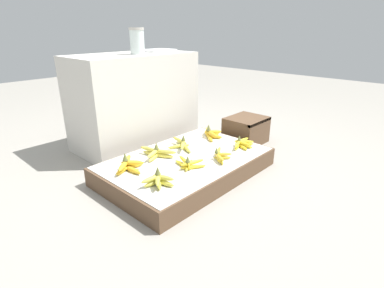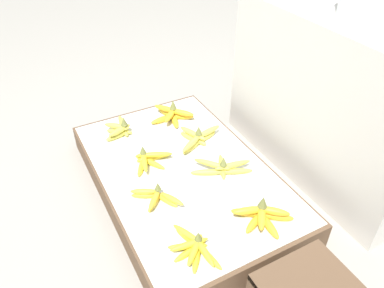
{
  "view_description": "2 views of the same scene",
  "coord_description": "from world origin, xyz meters",
  "px_view_note": "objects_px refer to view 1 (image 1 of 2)",
  "views": [
    {
      "loc": [
        -1.34,
        -1.3,
        0.95
      ],
      "look_at": [
        0.13,
        0.07,
        0.17
      ],
      "focal_mm": 28.0,
      "sensor_mm": 36.0,
      "label": 1
    },
    {
      "loc": [
        1.14,
        -0.56,
        1.24
      ],
      "look_at": [
        -0.14,
        0.12,
        0.13
      ],
      "focal_mm": 35.0,
      "sensor_mm": 36.0,
      "label": 2
    }
  ],
  "objects_px": {
    "banana_bunch_middle_midleft": "(156,153)",
    "banana_bunch_middle_midright": "(182,144)",
    "banana_bunch_front_left": "(158,180)",
    "banana_bunch_middle_right": "(211,134)",
    "glass_jar": "(137,41)",
    "foam_tray_white": "(158,50)",
    "banana_bunch_middle_left": "(128,165)",
    "banana_bunch_front_right": "(242,144)",
    "banana_bunch_front_midright": "(220,155)",
    "wooden_crate": "(246,130)",
    "banana_bunch_front_midleft": "(188,164)"
  },
  "relations": [
    {
      "from": "banana_bunch_front_midright",
      "to": "banana_bunch_front_right",
      "type": "relative_size",
      "value": 0.77
    },
    {
      "from": "banana_bunch_middle_right",
      "to": "banana_bunch_front_midright",
      "type": "bearing_deg",
      "value": -132.16
    },
    {
      "from": "banana_bunch_front_right",
      "to": "foam_tray_white",
      "type": "relative_size",
      "value": 0.91
    },
    {
      "from": "banana_bunch_front_right",
      "to": "banana_bunch_middle_right",
      "type": "bearing_deg",
      "value": 90.4
    },
    {
      "from": "banana_bunch_front_left",
      "to": "banana_bunch_middle_right",
      "type": "bearing_deg",
      "value": 19.42
    },
    {
      "from": "banana_bunch_middle_midright",
      "to": "banana_bunch_front_right",
      "type": "bearing_deg",
      "value": -44.5
    },
    {
      "from": "banana_bunch_middle_left",
      "to": "banana_bunch_middle_midright",
      "type": "bearing_deg",
      "value": 1.46
    },
    {
      "from": "banana_bunch_front_right",
      "to": "banana_bunch_middle_right",
      "type": "distance_m",
      "value": 0.29
    },
    {
      "from": "banana_bunch_front_midleft",
      "to": "banana_bunch_middle_left",
      "type": "distance_m",
      "value": 0.37
    },
    {
      "from": "banana_bunch_middle_midleft",
      "to": "banana_bunch_middle_right",
      "type": "xyz_separation_m",
      "value": [
        0.55,
        -0.02,
        0.0
      ]
    },
    {
      "from": "banana_bunch_middle_midright",
      "to": "foam_tray_white",
      "type": "xyz_separation_m",
      "value": [
        0.35,
        0.62,
        0.61
      ]
    },
    {
      "from": "banana_bunch_front_midright",
      "to": "glass_jar",
      "type": "relative_size",
      "value": 0.94
    },
    {
      "from": "banana_bunch_front_midright",
      "to": "banana_bunch_front_right",
      "type": "bearing_deg",
      "value": 4.24
    },
    {
      "from": "banana_bunch_front_midright",
      "to": "banana_bunch_middle_right",
      "type": "xyz_separation_m",
      "value": [
        0.28,
        0.31,
        0.01
      ]
    },
    {
      "from": "banana_bunch_middle_midleft",
      "to": "glass_jar",
      "type": "xyz_separation_m",
      "value": [
        0.29,
        0.51,
        0.7
      ]
    },
    {
      "from": "wooden_crate",
      "to": "banana_bunch_middle_right",
      "type": "distance_m",
      "value": 0.4
    },
    {
      "from": "foam_tray_white",
      "to": "banana_bunch_middle_left",
      "type": "bearing_deg",
      "value": -142.58
    },
    {
      "from": "wooden_crate",
      "to": "foam_tray_white",
      "type": "relative_size",
      "value": 1.26
    },
    {
      "from": "glass_jar",
      "to": "banana_bunch_middle_midleft",
      "type": "bearing_deg",
      "value": -119.21
    },
    {
      "from": "banana_bunch_front_midleft",
      "to": "banana_bunch_middle_right",
      "type": "bearing_deg",
      "value": 25.38
    },
    {
      "from": "banana_bunch_front_midleft",
      "to": "wooden_crate",
      "type": "bearing_deg",
      "value": 10.41
    },
    {
      "from": "banana_bunch_front_midleft",
      "to": "banana_bunch_middle_right",
      "type": "distance_m",
      "value": 0.58
    },
    {
      "from": "banana_bunch_front_right",
      "to": "banana_bunch_front_midleft",
      "type": "bearing_deg",
      "value": 175.06
    },
    {
      "from": "banana_bunch_middle_midleft",
      "to": "foam_tray_white",
      "type": "bearing_deg",
      "value": 46.53
    },
    {
      "from": "banana_bunch_front_midright",
      "to": "banana_bunch_middle_midleft",
      "type": "height_order",
      "value": "banana_bunch_middle_midleft"
    },
    {
      "from": "foam_tray_white",
      "to": "banana_bunch_middle_midright",
      "type": "bearing_deg",
      "value": -119.04
    },
    {
      "from": "wooden_crate",
      "to": "banana_bunch_middle_left",
      "type": "bearing_deg",
      "value": 175.87
    },
    {
      "from": "banana_bunch_front_right",
      "to": "banana_bunch_middle_midright",
      "type": "height_order",
      "value": "banana_bunch_middle_midright"
    },
    {
      "from": "banana_bunch_front_right",
      "to": "banana_bunch_middle_left",
      "type": "xyz_separation_m",
      "value": [
        -0.8,
        0.3,
        0.01
      ]
    },
    {
      "from": "wooden_crate",
      "to": "banana_bunch_front_left",
      "type": "relative_size",
      "value": 2.1
    },
    {
      "from": "banana_bunch_middle_midleft",
      "to": "banana_bunch_middle_midright",
      "type": "distance_m",
      "value": 0.24
    },
    {
      "from": "banana_bunch_front_midright",
      "to": "banana_bunch_front_right",
      "type": "height_order",
      "value": "banana_bunch_front_right"
    },
    {
      "from": "banana_bunch_front_midright",
      "to": "banana_bunch_front_right",
      "type": "xyz_separation_m",
      "value": [
        0.29,
        0.02,
        -0.0
      ]
    },
    {
      "from": "banana_bunch_middle_right",
      "to": "glass_jar",
      "type": "xyz_separation_m",
      "value": [
        -0.27,
        0.54,
        0.7
      ]
    },
    {
      "from": "banana_bunch_front_right",
      "to": "glass_jar",
      "type": "relative_size",
      "value": 1.23
    },
    {
      "from": "banana_bunch_front_left",
      "to": "glass_jar",
      "type": "relative_size",
      "value": 0.81
    },
    {
      "from": "banana_bunch_front_midleft",
      "to": "banana_bunch_middle_left",
      "type": "relative_size",
      "value": 0.89
    },
    {
      "from": "glass_jar",
      "to": "foam_tray_white",
      "type": "xyz_separation_m",
      "value": [
        0.3,
        0.1,
        -0.09
      ]
    },
    {
      "from": "banana_bunch_front_midright",
      "to": "glass_jar",
      "type": "xyz_separation_m",
      "value": [
        0.02,
        0.85,
        0.7
      ]
    },
    {
      "from": "banana_bunch_front_left",
      "to": "glass_jar",
      "type": "bearing_deg",
      "value": 56.78
    },
    {
      "from": "banana_bunch_front_midright",
      "to": "banana_bunch_middle_right",
      "type": "height_order",
      "value": "banana_bunch_middle_right"
    },
    {
      "from": "wooden_crate",
      "to": "banana_bunch_middle_midleft",
      "type": "xyz_separation_m",
      "value": [
        -0.94,
        0.1,
        0.05
      ]
    },
    {
      "from": "banana_bunch_middle_midright",
      "to": "glass_jar",
      "type": "xyz_separation_m",
      "value": [
        0.05,
        0.52,
        0.7
      ]
    },
    {
      "from": "banana_bunch_front_midleft",
      "to": "glass_jar",
      "type": "relative_size",
      "value": 1.06
    },
    {
      "from": "banana_bunch_front_right",
      "to": "banana_bunch_middle_midleft",
      "type": "height_order",
      "value": "banana_bunch_middle_midleft"
    },
    {
      "from": "banana_bunch_middle_right",
      "to": "glass_jar",
      "type": "distance_m",
      "value": 0.92
    },
    {
      "from": "banana_bunch_front_left",
      "to": "banana_bunch_middle_left",
      "type": "bearing_deg",
      "value": 89.3
    },
    {
      "from": "banana_bunch_middle_left",
      "to": "banana_bunch_front_right",
      "type": "bearing_deg",
      "value": -20.38
    },
    {
      "from": "banana_bunch_front_midright",
      "to": "banana_bunch_middle_midleft",
      "type": "xyz_separation_m",
      "value": [
        -0.27,
        0.34,
        0.01
      ]
    },
    {
      "from": "banana_bunch_front_midleft",
      "to": "banana_bunch_front_right",
      "type": "xyz_separation_m",
      "value": [
        0.52,
        -0.05,
        -0.0
      ]
    }
  ]
}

